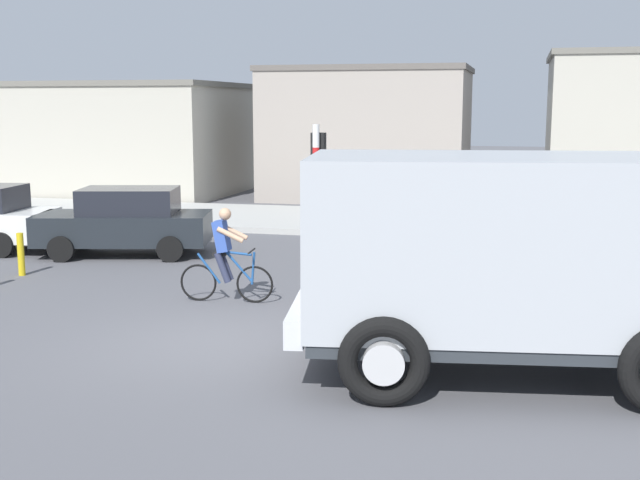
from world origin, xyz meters
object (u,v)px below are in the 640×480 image
cyclist (225,255)px  pedestrian_near_kerb (434,228)px  car_red_near (125,221)px  traffic_light_pole (317,189)px  truck_foreground (509,251)px  bollard_far (21,254)px  car_white_mid (564,223)px

cyclist → pedestrian_near_kerb: 5.41m
car_red_near → cyclist: bearing=-43.7°
traffic_light_pole → truck_foreground: bearing=-43.9°
truck_foreground → traffic_light_pole: size_ratio=1.79×
cyclist → car_red_near: (-3.93, 3.75, -0.05)m
cyclist → traffic_light_pole: traffic_light_pole is taller
traffic_light_pole → pedestrian_near_kerb: traffic_light_pole is taller
pedestrian_near_kerb → truck_foreground: bearing=-76.6°
cyclist → bollard_far: size_ratio=1.92×
car_white_mid → bollard_far: bearing=-156.5°
cyclist → car_red_near: 5.43m
cyclist → bollard_far: (-4.96, 1.11, -0.41)m
traffic_light_pole → pedestrian_near_kerb: (1.68, 3.91, -1.22)m
cyclist → truck_foreground: bearing=-30.0°
traffic_light_pole → car_red_near: size_ratio=0.74×
truck_foreground → traffic_light_pole: bearing=136.1°
car_white_mid → truck_foreground: bearing=-97.3°
bollard_far → pedestrian_near_kerb: bearing=21.0°
cyclist → pedestrian_near_kerb: bearing=52.4°
car_red_near → bollard_far: 2.86m
truck_foreground → traffic_light_pole: 4.72m
car_white_mid → cyclist: bearing=-136.0°
car_white_mid → pedestrian_near_kerb: pedestrian_near_kerb is taller
truck_foreground → car_white_mid: bearing=82.7°
pedestrian_near_kerb → bollard_far: pedestrian_near_kerb is taller
traffic_light_pole → car_red_near: traffic_light_pole is taller
cyclist → pedestrian_near_kerb: (3.30, 4.28, -0.02)m
truck_foreground → car_red_near: size_ratio=1.33×
traffic_light_pole → bollard_far: size_ratio=3.56×
truck_foreground → pedestrian_near_kerb: bearing=103.4°
cyclist → car_white_mid: cyclist is taller
traffic_light_pole → bollard_far: (-6.58, 0.74, -1.62)m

